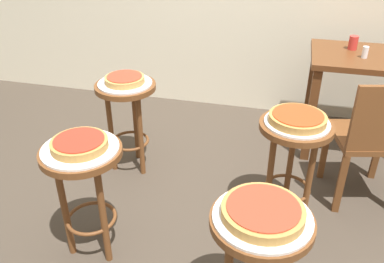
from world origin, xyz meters
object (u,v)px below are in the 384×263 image
Objects in this scene: condiment_shaker at (365,52)px; pizza_foreground at (263,211)px; pizza_middle at (79,144)px; stool_leftside at (293,149)px; serving_plate_leftside at (297,123)px; cup_far_edge at (353,43)px; serving_plate_foreground at (262,217)px; dining_table at (371,75)px; stool_rear at (127,106)px; pizza_leftside at (298,118)px; serving_plate_middle at (80,149)px; stool_foreground at (259,249)px; serving_plate_rear at (125,83)px; wooden_chair at (373,138)px; pizza_rear at (125,79)px; stool_middle at (85,177)px.

pizza_foreground is at bearing -107.28° from condiment_shaker.
pizza_middle is 0.42× the size of stool_leftside.
stool_leftside is 1.84× the size of serving_plate_leftside.
cup_far_edge is at bearing 49.28° from pizza_middle.
dining_table reaches higher than serving_plate_foreground.
stool_rear is at bearing 97.13° from pizza_middle.
serving_plate_foreground reaches higher than stool_rear.
dining_table is (0.50, 0.95, -0.07)m from pizza_leftside.
serving_plate_foreground is at bearing -16.78° from serving_plate_middle.
stool_foreground is at bearing -97.63° from serving_plate_leftside.
pizza_middle is at bearing -152.47° from pizza_leftside.
stool_foreground is 2.36× the size of pizza_middle.
dining_table is at bearing 22.74° from serving_plate_rear.
cup_far_edge is at bearing 71.59° from serving_plate_leftside.
serving_plate_rear is at bearing 97.13° from serving_plate_middle.
serving_plate_leftside is at bearing 180.00° from pizza_leftside.
serving_plate_middle is 0.44× the size of wooden_chair.
stool_leftside is 1.16m from pizza_rear.
dining_table is 0.22m from condiment_shaker.
serving_plate_middle reaches higher than stool_rear.
stool_middle is (-0.90, 0.27, -0.17)m from serving_plate_foreground.
stool_foreground is 0.80m from stool_leftside.
dining_table is 10.83× the size of condiment_shaker.
stool_leftside is 1.08m from dining_table.
serving_plate_middle is (0.00, -0.00, 0.17)m from stool_middle.
pizza_middle is at bearing 163.22° from serving_plate_foreground.
pizza_foreground reaches higher than stool_middle.
pizza_foreground is 1.24m from wooden_chair.
stool_leftside is 1.02m from condiment_shaker.
serving_plate_foreground is at bearing -107.28° from condiment_shaker.
serving_plate_middle is 0.58× the size of stool_rear.
serving_plate_foreground is at bearing -47.00° from pizza_rear.
serving_plate_foreground and serving_plate_middle have the same top height.
stool_foreground is 0.17m from serving_plate_foreground.
pizza_middle is 2.11m from dining_table.
pizza_foreground reaches higher than serving_plate_rear.
dining_table is at bearing 44.36° from stool_middle.
pizza_rear is (-0.00, 0.00, 0.20)m from stool_rear.
serving_plate_foreground is 1.07× the size of serving_plate_rear.
pizza_middle reaches higher than serving_plate_rear.
cup_far_edge reaches higher than pizza_rear.
pizza_middle is at bearing -152.47° from stool_leftside.
serving_plate_middle reaches higher than stool_foreground.
stool_foreground is 1.93m from cup_far_edge.
stool_rear is at bearing 97.13° from stool_middle.
wooden_chair is at bearing 31.71° from pizza_leftside.
stool_middle is (-0.90, 0.27, -0.20)m from pizza_foreground.
serving_plate_middle is 1.15m from stool_leftside.
serving_plate_foreground is 1.48m from stool_rear.
condiment_shaker is at bearing 64.73° from stool_leftside.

